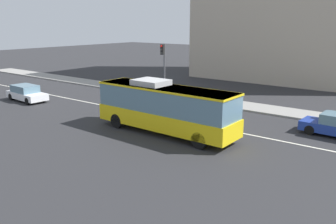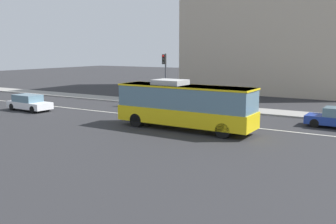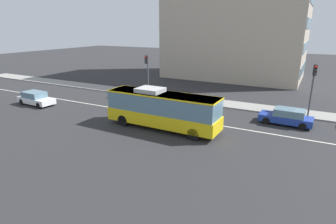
% 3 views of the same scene
% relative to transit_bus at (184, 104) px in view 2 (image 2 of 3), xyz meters
% --- Properties ---
extents(ground_plane, '(160.00, 160.00, 0.00)m').
position_rel_transit_bus_xyz_m(ground_plane, '(0.16, 3.02, -1.81)').
color(ground_plane, '#28282B').
extents(sidewalk_kerb, '(80.00, 2.94, 0.14)m').
position_rel_transit_bus_xyz_m(sidewalk_kerb, '(0.16, 10.13, -1.74)').
color(sidewalk_kerb, gray).
rests_on(sidewalk_kerb, ground_plane).
extents(lane_centre_line, '(76.00, 0.16, 0.01)m').
position_rel_transit_bus_xyz_m(lane_centre_line, '(0.16, 3.02, -1.80)').
color(lane_centre_line, silver).
rests_on(lane_centre_line, ground_plane).
extents(transit_bus, '(10.04, 2.68, 3.46)m').
position_rel_transit_bus_xyz_m(transit_bus, '(0.00, 0.00, 0.00)').
color(transit_bus, yellow).
rests_on(transit_bus, ground_plane).
extents(sedan_white, '(4.58, 2.00, 1.46)m').
position_rel_transit_bus_xyz_m(sedan_white, '(-16.40, 0.06, -1.09)').
color(sedan_white, white).
rests_on(sedan_white, ground_plane).
extents(sedan_blue_ahead, '(4.50, 1.82, 1.46)m').
position_rel_transit_bus_xyz_m(sedan_blue_ahead, '(-6.02, 5.91, -1.09)').
color(sedan_blue_ahead, '#1E3899').
rests_on(sedan_blue_ahead, ground_plane).
extents(traffic_light_near_corner, '(0.33, 0.62, 5.20)m').
position_rel_transit_bus_xyz_m(traffic_light_near_corner, '(-7.08, 8.99, 1.75)').
color(traffic_light_near_corner, '#47474C').
rests_on(traffic_light_near_corner, ground_plane).
extents(office_block_background, '(22.20, 13.53, 23.80)m').
position_rel_transit_bus_xyz_m(office_block_background, '(-1.70, 28.60, 10.09)').
color(office_block_background, '#B7A893').
rests_on(office_block_background, ground_plane).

